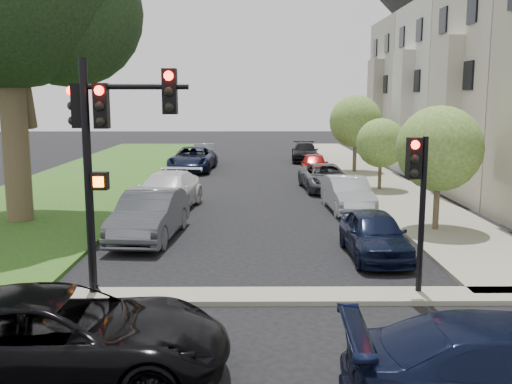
{
  "coord_description": "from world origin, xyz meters",
  "views": [
    {
      "loc": [
        -0.12,
        -10.53,
        4.55
      ],
      "look_at": [
        0.0,
        5.0,
        2.0
      ],
      "focal_mm": 40.0,
      "sensor_mm": 36.0,
      "label": 1
    }
  ],
  "objects_px": {
    "small_tree_c": "(356,121)",
    "traffic_signal_main": "(106,135)",
    "small_tree_b": "(381,143)",
    "car_parked_5": "(150,215)",
    "car_parked_6": "(167,192)",
    "car_parked_9": "(205,154)",
    "car_cross_near": "(58,337)",
    "car_parked_1": "(348,194)",
    "car_parked_2": "(325,177)",
    "traffic_signal_secondary": "(418,186)",
    "car_parked_4": "(305,152)",
    "car_parked_8": "(192,159)",
    "small_tree_a": "(439,149)",
    "car_parked_3": "(314,165)",
    "car_parked_0": "(374,234)"
  },
  "relations": [
    {
      "from": "small_tree_c",
      "to": "traffic_signal_main",
      "type": "height_order",
      "value": "traffic_signal_main"
    },
    {
      "from": "small_tree_b",
      "to": "car_parked_5",
      "type": "height_order",
      "value": "small_tree_b"
    },
    {
      "from": "car_parked_6",
      "to": "car_parked_9",
      "type": "height_order",
      "value": "car_parked_6"
    },
    {
      "from": "car_cross_near",
      "to": "car_parked_1",
      "type": "height_order",
      "value": "car_cross_near"
    },
    {
      "from": "traffic_signal_main",
      "to": "car_parked_1",
      "type": "relative_size",
      "value": 1.26
    },
    {
      "from": "traffic_signal_main",
      "to": "car_parked_5",
      "type": "xyz_separation_m",
      "value": [
        -0.07,
        5.45,
        -2.95
      ]
    },
    {
      "from": "car_parked_5",
      "to": "car_parked_2",
      "type": "bearing_deg",
      "value": 59.77
    },
    {
      "from": "car_parked_2",
      "to": "car_parked_9",
      "type": "distance_m",
      "value": 14.0
    },
    {
      "from": "small_tree_c",
      "to": "traffic_signal_secondary",
      "type": "height_order",
      "value": "small_tree_c"
    },
    {
      "from": "car_parked_4",
      "to": "small_tree_b",
      "type": "bearing_deg",
      "value": -76.41
    },
    {
      "from": "car_cross_near",
      "to": "car_parked_6",
      "type": "bearing_deg",
      "value": -2.05
    },
    {
      "from": "traffic_signal_secondary",
      "to": "car_parked_2",
      "type": "relative_size",
      "value": 0.78
    },
    {
      "from": "car_parked_8",
      "to": "car_cross_near",
      "type": "bearing_deg",
      "value": -86.17
    },
    {
      "from": "small_tree_a",
      "to": "car_parked_8",
      "type": "xyz_separation_m",
      "value": [
        -10.08,
        16.81,
        -2.12
      ]
    },
    {
      "from": "car_parked_6",
      "to": "traffic_signal_main",
      "type": "bearing_deg",
      "value": -80.81
    },
    {
      "from": "small_tree_c",
      "to": "car_parked_8",
      "type": "xyz_separation_m",
      "value": [
        -10.08,
        1.12,
        -2.41
      ]
    },
    {
      "from": "small_tree_b",
      "to": "car_parked_6",
      "type": "relative_size",
      "value": 0.68
    },
    {
      "from": "traffic_signal_secondary",
      "to": "car_cross_near",
      "type": "bearing_deg",
      "value": -149.43
    },
    {
      "from": "car_parked_2",
      "to": "car_parked_5",
      "type": "relative_size",
      "value": 0.98
    },
    {
      "from": "car_parked_2",
      "to": "car_parked_4",
      "type": "bearing_deg",
      "value": 85.6
    },
    {
      "from": "small_tree_c",
      "to": "car_parked_4",
      "type": "distance_m",
      "value": 7.58
    },
    {
      "from": "car_parked_2",
      "to": "car_parked_6",
      "type": "xyz_separation_m",
      "value": [
        -7.18,
        -5.07,
        0.11
      ]
    },
    {
      "from": "traffic_signal_secondary",
      "to": "car_parked_5",
      "type": "xyz_separation_m",
      "value": [
        -7.09,
        5.49,
        -1.79
      ]
    },
    {
      "from": "small_tree_c",
      "to": "car_parked_6",
      "type": "distance_m",
      "value": 15.44
    },
    {
      "from": "car_parked_3",
      "to": "car_parked_9",
      "type": "bearing_deg",
      "value": 141.54
    },
    {
      "from": "small_tree_a",
      "to": "car_parked_2",
      "type": "relative_size",
      "value": 0.91
    },
    {
      "from": "car_parked_1",
      "to": "traffic_signal_main",
      "type": "bearing_deg",
      "value": -128.31
    },
    {
      "from": "traffic_signal_main",
      "to": "traffic_signal_secondary",
      "type": "bearing_deg",
      "value": -0.35
    },
    {
      "from": "traffic_signal_secondary",
      "to": "car_parked_5",
      "type": "relative_size",
      "value": 0.77
    },
    {
      "from": "traffic_signal_main",
      "to": "car_parked_8",
      "type": "height_order",
      "value": "traffic_signal_main"
    },
    {
      "from": "car_parked_5",
      "to": "car_parked_9",
      "type": "xyz_separation_m",
      "value": [
        0.01,
        22.1,
        -0.12
      ]
    },
    {
      "from": "car_parked_5",
      "to": "car_parked_1",
      "type": "bearing_deg",
      "value": 37.34
    },
    {
      "from": "car_parked_8",
      "to": "small_tree_c",
      "type": "bearing_deg",
      "value": -3.85
    },
    {
      "from": "small_tree_c",
      "to": "car_parked_8",
      "type": "bearing_deg",
      "value": 173.69
    },
    {
      "from": "traffic_signal_main",
      "to": "car_parked_8",
      "type": "bearing_deg",
      "value": 91.26
    },
    {
      "from": "small_tree_a",
      "to": "car_parked_4",
      "type": "bearing_deg",
      "value": 96.19
    },
    {
      "from": "traffic_signal_secondary",
      "to": "car_parked_8",
      "type": "height_order",
      "value": "traffic_signal_secondary"
    },
    {
      "from": "traffic_signal_secondary",
      "to": "car_parked_4",
      "type": "bearing_deg",
      "value": 89.76
    },
    {
      "from": "traffic_signal_secondary",
      "to": "car_parked_2",
      "type": "bearing_deg",
      "value": 90.29
    },
    {
      "from": "car_parked_9",
      "to": "car_parked_3",
      "type": "bearing_deg",
      "value": -52.22
    },
    {
      "from": "traffic_signal_main",
      "to": "car_parked_3",
      "type": "bearing_deg",
      "value": 71.56
    },
    {
      "from": "car_parked_5",
      "to": "car_parked_9",
      "type": "relative_size",
      "value": 1.17
    },
    {
      "from": "car_parked_4",
      "to": "car_parked_5",
      "type": "bearing_deg",
      "value": -103.64
    },
    {
      "from": "small_tree_a",
      "to": "small_tree_b",
      "type": "height_order",
      "value": "small_tree_a"
    },
    {
      "from": "car_parked_0",
      "to": "car_parked_6",
      "type": "distance_m",
      "value": 10.0
    },
    {
      "from": "car_parked_4",
      "to": "car_parked_6",
      "type": "bearing_deg",
      "value": -108.29
    },
    {
      "from": "small_tree_b",
      "to": "car_cross_near",
      "type": "bearing_deg",
      "value": -116.23
    },
    {
      "from": "small_tree_b",
      "to": "car_parked_8",
      "type": "xyz_separation_m",
      "value": [
        -10.08,
        8.11,
        -1.64
      ]
    },
    {
      "from": "car_parked_4",
      "to": "car_parked_8",
      "type": "distance_m",
      "value": 9.49
    },
    {
      "from": "traffic_signal_main",
      "to": "car_parked_4",
      "type": "xyz_separation_m",
      "value": [
        7.14,
        28.76,
        -3.07
      ]
    }
  ]
}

